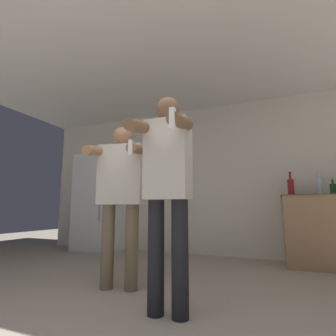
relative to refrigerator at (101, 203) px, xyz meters
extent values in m
cube|color=beige|center=(2.16, 0.38, 0.41)|extent=(7.00, 0.06, 2.55)
cube|color=silver|center=(2.16, -1.33, 1.71)|extent=(7.00, 3.89, 0.05)
cube|color=white|center=(0.00, 0.01, 0.00)|extent=(0.78, 0.70, 1.74)
cube|color=silver|center=(0.00, -0.35, 0.00)|extent=(0.75, 0.01, 1.67)
cylinder|color=#99999E|center=(0.25, -0.37, 0.09)|extent=(0.02, 0.02, 0.78)
cylinder|color=silver|center=(3.57, 0.08, 0.20)|extent=(0.06, 0.06, 0.25)
cylinder|color=silver|center=(3.57, 0.08, 0.36)|extent=(0.03, 0.03, 0.07)
sphere|color=silver|center=(3.57, 0.08, 0.40)|extent=(0.03, 0.03, 0.03)
cylinder|color=#194723|center=(3.73, 0.08, 0.15)|extent=(0.08, 0.08, 0.15)
cylinder|color=#194723|center=(3.73, 0.08, 0.26)|extent=(0.03, 0.03, 0.07)
sphere|color=#B29933|center=(3.73, 0.08, 0.29)|extent=(0.03, 0.03, 0.03)
cylinder|color=maroon|center=(3.22, 0.08, 0.19)|extent=(0.09, 0.09, 0.23)
cylinder|color=maroon|center=(3.22, 0.08, 0.35)|extent=(0.03, 0.03, 0.10)
sphere|color=black|center=(3.22, 0.08, 0.40)|extent=(0.03, 0.03, 0.03)
cylinder|color=black|center=(2.17, -2.20, -0.46)|extent=(0.12, 0.12, 0.83)
cylinder|color=black|center=(2.35, -2.20, -0.46)|extent=(0.12, 0.12, 0.83)
cube|color=beige|center=(2.26, -2.20, 0.27)|extent=(0.34, 0.21, 0.62)
sphere|color=brown|center=(2.26, -2.20, 0.67)|extent=(0.19, 0.19, 0.19)
cylinder|color=brown|center=(2.10, -2.37, 0.50)|extent=(0.10, 0.35, 0.15)
cylinder|color=brown|center=(2.42, -2.36, 0.50)|extent=(0.10, 0.35, 0.15)
cube|color=white|center=(2.43, -2.53, 0.47)|extent=(0.04, 0.04, 0.14)
cylinder|color=#75664C|center=(1.46, -1.81, -0.47)|extent=(0.13, 0.13, 0.80)
cylinder|color=#75664C|center=(1.70, -1.77, -0.47)|extent=(0.13, 0.13, 0.80)
cube|color=beige|center=(1.58, -1.79, 0.23)|extent=(0.48, 0.28, 0.60)
sphere|color=#9E7051|center=(1.58, -1.79, 0.63)|extent=(0.19, 0.19, 0.19)
cylinder|color=#9E7051|center=(1.40, -2.00, 0.45)|extent=(0.16, 0.37, 0.15)
cylinder|color=#9E7051|center=(1.82, -1.92, 0.45)|extent=(0.16, 0.37, 0.15)
cube|color=white|center=(1.85, -2.08, 0.42)|extent=(0.04, 0.04, 0.14)
camera|label=1|loc=(3.02, -4.04, -0.11)|focal=28.00mm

